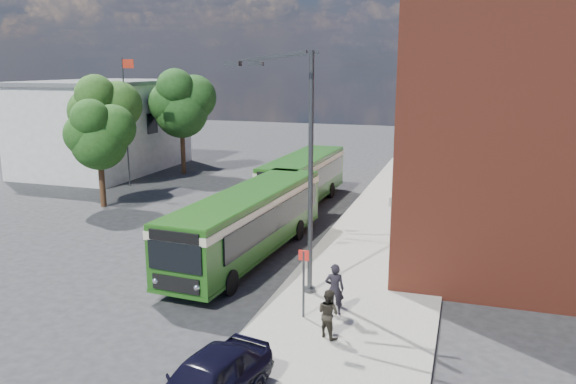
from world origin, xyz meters
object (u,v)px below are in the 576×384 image
(street_lamp, at_px, (301,170))
(bus_front, at_px, (249,218))
(bus_rear, at_px, (303,175))
(parked_car, at_px, (207,383))

(street_lamp, distance_m, bus_front, 5.63)
(bus_front, height_order, bus_rear, same)
(street_lamp, xyz_separation_m, parked_car, (-0.04, -7.94, -3.92))
(street_lamp, xyz_separation_m, bus_front, (-3.43, 3.35, -2.96))
(street_lamp, relative_size, bus_rear, 0.88)
(street_lamp, bearing_deg, bus_rear, 105.93)
(bus_front, relative_size, parked_car, 2.93)
(parked_car, bearing_deg, street_lamp, 101.25)
(bus_front, relative_size, bus_rear, 1.20)
(bus_rear, height_order, parked_car, bus_rear)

